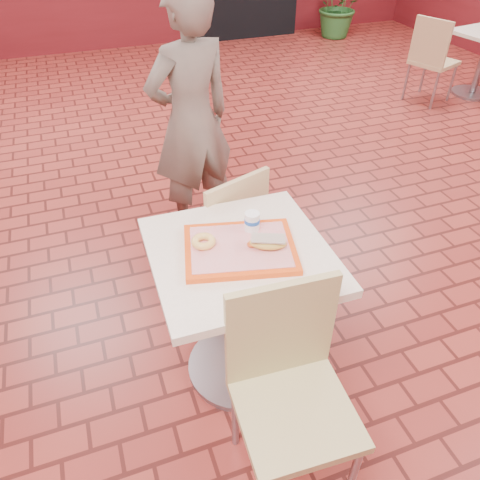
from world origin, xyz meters
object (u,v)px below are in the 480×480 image
object	(u,v)px
chair_main_back	(226,231)
long_john_donut	(267,243)
main_table	(240,295)
potted_plant	(340,4)
chair_second_left	(432,56)
customer	(191,121)
chair_main_front	(289,383)
ring_donut	(203,241)
serving_tray	(240,249)
paper_cup	(252,221)

from	to	relation	value
chair_main_back	long_john_donut	distance (m)	0.68
main_table	potted_plant	distance (m)	6.35
chair_main_back	long_john_donut	size ratio (longest dim) A/B	4.95
long_john_donut	chair_second_left	size ratio (longest dim) A/B	0.20
customer	long_john_donut	bearing A→B (deg)	72.66
chair_main_front	long_john_donut	bearing A→B (deg)	82.61
ring_donut	chair_main_front	bearing A→B (deg)	-74.35
customer	serving_tray	world-z (taller)	customer
main_table	chair_main_front	world-z (taller)	chair_main_front
paper_cup	long_john_donut	bearing A→B (deg)	-84.35
paper_cup	chair_second_left	size ratio (longest dim) A/B	0.09
main_table	chair_main_front	size ratio (longest dim) A/B	0.84
paper_cup	chair_second_left	xyz separation A→B (m)	(3.03, 2.56, -0.36)
chair_main_back	serving_tray	size ratio (longest dim) A/B	1.86
main_table	ring_donut	bearing A→B (deg)	155.95
main_table	chair_second_left	size ratio (longest dim) A/B	0.88
ring_donut	long_john_donut	xyz separation A→B (m)	(0.24, -0.11, 0.01)
chair_main_back	customer	xyz separation A→B (m)	(0.03, 0.74, 0.33)
main_table	chair_main_back	xyz separation A→B (m)	(0.11, 0.53, -0.05)
long_john_donut	potted_plant	xyz separation A→B (m)	(3.41, 5.34, -0.37)
chair_main_back	main_table	bearing A→B (deg)	58.86
customer	paper_cup	size ratio (longest dim) A/B	19.35
chair_main_front	customer	bearing A→B (deg)	89.43
serving_tray	potted_plant	bearing A→B (deg)	56.43
serving_tray	paper_cup	bearing A→B (deg)	46.30
chair_main_front	potted_plant	world-z (taller)	chair_main_front
paper_cup	potted_plant	xyz separation A→B (m)	(3.42, 5.20, -0.39)
customer	main_table	bearing A→B (deg)	68.03
customer	chair_second_left	distance (m)	3.30
serving_tray	ring_donut	xyz separation A→B (m)	(-0.14, 0.06, 0.03)
chair_main_back	chair_second_left	size ratio (longest dim) A/B	0.97
ring_donut	chair_second_left	distance (m)	4.17
long_john_donut	main_table	bearing A→B (deg)	156.65
potted_plant	customer	bearing A→B (deg)	-130.00
main_table	chair_main_front	xyz separation A→B (m)	(0.02, -0.49, -0.01)
paper_cup	chair_second_left	distance (m)	3.98
main_table	long_john_donut	xyz separation A→B (m)	(0.10, -0.04, 0.31)
serving_tray	main_table	bearing A→B (deg)	26.57
chair_second_left	main_table	bearing A→B (deg)	109.33
ring_donut	chair_second_left	xyz separation A→B (m)	(3.25, 2.60, -0.33)
ring_donut	chair_second_left	bearing A→B (deg)	38.58
chair_main_front	serving_tray	bearing A→B (deg)	95.34
long_john_donut	potted_plant	distance (m)	6.35
main_table	serving_tray	bearing A→B (deg)	-153.43
ring_donut	long_john_donut	distance (m)	0.26
chair_main_back	chair_second_left	world-z (taller)	chair_second_left
ring_donut	paper_cup	xyz separation A→B (m)	(0.23, 0.03, 0.03)
customer	paper_cup	xyz separation A→B (m)	(-0.05, -1.18, 0.05)
chair_second_left	potted_plant	xyz separation A→B (m)	(0.40, 2.64, -0.03)
main_table	paper_cup	distance (m)	0.35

